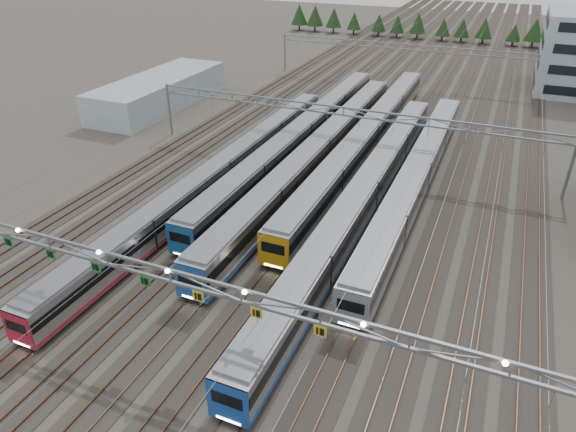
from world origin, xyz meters
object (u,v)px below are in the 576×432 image
at_px(train_a, 221,173).
at_px(train_e, 364,195).
at_px(train_c, 319,152).
at_px(gantry_near, 169,279).
at_px(train_d, 367,138).
at_px(gantry_far, 411,52).
at_px(train_f, 416,176).
at_px(west_shed, 160,92).
at_px(gantry_mid, 343,118).
at_px(train_b, 302,135).

height_order(train_a, train_e, train_e).
distance_m(train_c, gantry_near, 37.35).
relative_size(train_d, train_e, 1.01).
height_order(train_e, gantry_far, gantry_far).
bearing_deg(train_c, gantry_far, 87.32).
xyz_separation_m(train_d, train_f, (9.00, -9.99, -0.07)).
relative_size(train_a, west_shed, 2.07).
xyz_separation_m(gantry_mid, west_shed, (-38.43, 11.85, -3.79)).
distance_m(gantry_near, west_shed, 64.76).
bearing_deg(train_f, train_b, 157.64).
bearing_deg(train_e, train_c, 133.23).
distance_m(train_d, gantry_near, 45.05).
bearing_deg(train_d, gantry_far, 93.19).
relative_size(gantry_mid, west_shed, 1.88).
distance_m(train_a, west_shed, 37.27).
bearing_deg(train_a, train_f, 20.20).
distance_m(train_c, train_f, 13.68).
distance_m(train_e, gantry_near, 28.64).
bearing_deg(train_b, train_a, -106.01).
relative_size(train_f, west_shed, 1.83).
xyz_separation_m(train_d, gantry_near, (-2.30, -44.74, 4.75)).
relative_size(train_a, train_d, 0.96).
xyz_separation_m(train_b, west_shed, (-31.68, 9.81, 0.33)).
xyz_separation_m(gantry_near, gantry_mid, (0.05, 40.12, -0.70)).
bearing_deg(train_f, gantry_near, -108.01).
distance_m(train_b, train_f, 19.46).
relative_size(train_b, train_e, 0.99).
xyz_separation_m(train_d, west_shed, (-40.68, 7.23, 0.27)).
height_order(train_b, gantry_far, gantry_far).
bearing_deg(gantry_far, train_f, -77.41).
distance_m(train_a, train_d, 22.71).
bearing_deg(train_e, train_d, 104.55).
bearing_deg(gantry_near, train_d, 87.06).
bearing_deg(train_a, train_d, 53.53).
height_order(train_a, train_f, train_f).
distance_m(train_e, gantry_far, 58.26).
bearing_deg(train_a, train_c, 49.39).
height_order(train_c, gantry_far, gantry_far).
bearing_deg(west_shed, gantry_near, -53.55).
relative_size(train_d, gantry_far, 1.15).
xyz_separation_m(train_c, train_e, (9.00, -9.57, -0.06)).
bearing_deg(gantry_near, train_b, 99.03).
bearing_deg(gantry_far, gantry_near, -90.03).
xyz_separation_m(train_e, west_shed, (-45.18, 24.57, 0.36)).
bearing_deg(train_e, train_f, 58.54).
bearing_deg(train_c, train_a, -130.61).
bearing_deg(gantry_far, train_d, -86.81).
height_order(train_e, train_f, train_f).
height_order(train_d, gantry_mid, gantry_mid).
xyz_separation_m(train_a, train_d, (13.50, 18.26, 0.27)).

